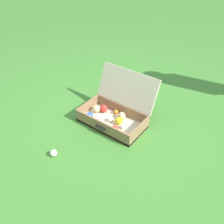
% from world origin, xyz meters
% --- Properties ---
extents(ground_plane, '(16.00, 16.00, 0.00)m').
position_xyz_m(ground_plane, '(0.00, 0.00, 0.00)').
color(ground_plane, '#3D7A2D').
extents(open_suitcase, '(0.65, 0.53, 0.47)m').
position_xyz_m(open_suitcase, '(-0.04, 0.08, 0.11)').
color(open_suitcase, beige).
rests_on(open_suitcase, ground).
extents(stray_ball_on_grass, '(0.06, 0.06, 0.06)m').
position_xyz_m(stray_ball_on_grass, '(-0.18, -0.64, 0.03)').
color(stray_ball_on_grass, white).
rests_on(stray_ball_on_grass, ground).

